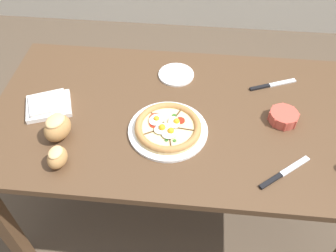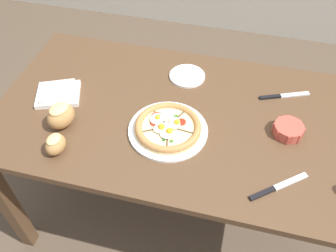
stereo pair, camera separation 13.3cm
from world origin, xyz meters
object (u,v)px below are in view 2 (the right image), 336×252
Objects in this scene: dining_table at (181,131)px; ramekin_bowl at (288,129)px; pizza at (168,128)px; knife_spare at (278,187)px; napkin_folded at (58,93)px; side_saucer at (187,76)px; bread_piece_near at (55,144)px; bread_piece_far at (61,115)px; knife_main at (284,96)px.

dining_table is 0.43m from ramekin_bowl.
knife_spare is at bearing -20.10° from pizza.
napkin_folded is 1.36× the size of side_saucer.
napkin_folded is 0.56m from side_saucer.
side_saucer is (-0.03, 0.23, 0.10)m from dining_table.
bread_piece_far is (-0.04, 0.12, 0.01)m from bread_piece_near.
ramekin_bowl is 0.75× the size of side_saucer.
bread_piece_far reaches higher than side_saucer.
bread_piece_far is 0.57m from side_saucer.
knife_main is at bearing 36.15° from pizza.
knife_main is at bearing 32.46° from bread_piece_near.
bread_piece_near reaches higher than knife_spare.
bread_piece_near is at bearing -152.24° from pizza.
napkin_folded is 0.94m from knife_main.
bread_piece_near is 0.49× the size of knife_spare.
pizza reaches higher than dining_table.
dining_table is 7.27× the size of knife_main.
knife_main is at bearing 14.11° from napkin_folded.
bread_piece_near is 0.13m from bread_piece_far.
knife_spare is (0.82, -0.09, -0.05)m from bread_piece_far.
pizza is at bearing -90.61° from side_saucer.
bread_piece_near is at bearing -64.70° from napkin_folded.
ramekin_bowl is at bearing 1.31° from napkin_folded.
ramekin_bowl is 0.86× the size of bread_piece_far.
bread_piece_near is at bearing -170.06° from knife_main.
bread_piece_near is (-0.40, -0.29, 0.14)m from dining_table.
dining_table is at bearing -174.47° from knife_main.
napkin_folded is 2.28× the size of bread_piece_near.
knife_spare is 0.64m from side_saucer.
bread_piece_near is at bearing -73.86° from bread_piece_far.
bread_piece_near reaches higher than napkin_folded.
napkin_folded is at bearing 170.90° from pizza.
napkin_folded reaches higher than side_saucer.
bread_piece_far is at bearing -135.14° from side_saucer.
bread_piece_far is (0.09, -0.15, 0.04)m from napkin_folded.
bread_piece_near is (-0.36, -0.19, 0.02)m from pizza.
bread_piece_near is at bearing 143.87° from knife_spare.
dining_table is 0.49m from bread_piece_far.
pizza reaches higher than side_saucer.
bread_piece_near is 0.64m from side_saucer.
ramekin_bowl is at bearing 11.26° from bread_piece_far.
bread_piece_far is at bearing -168.74° from ramekin_bowl.
ramekin_bowl is 0.62× the size of knife_spare.
knife_main reaches higher than dining_table.
side_saucer is at bearing 153.99° from knife_main.
napkin_folded is at bearing 171.59° from knife_main.
pizza is (-0.03, -0.10, 0.12)m from dining_table.
pizza is 0.34m from side_saucer.
ramekin_bowl reaches higher than dining_table.
dining_table is 0.16m from pizza.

